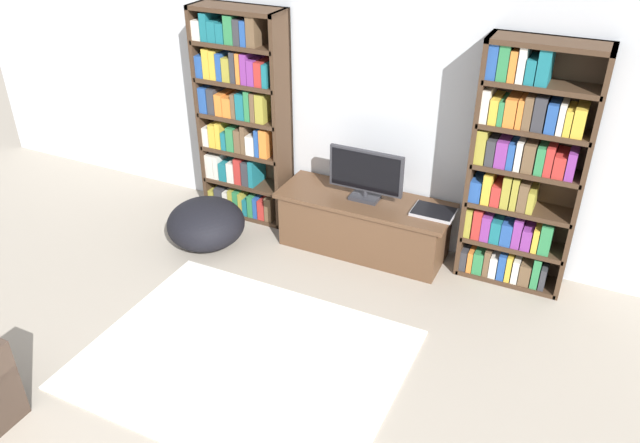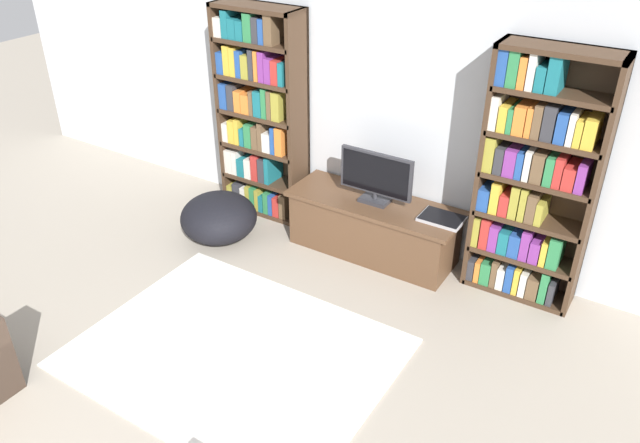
{
  "view_description": "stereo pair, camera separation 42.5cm",
  "coord_description": "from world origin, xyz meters",
  "px_view_note": "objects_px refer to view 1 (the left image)",
  "views": [
    {
      "loc": [
        1.66,
        -0.34,
        2.94
      ],
      "look_at": [
        0.01,
        3.1,
        0.7
      ],
      "focal_mm": 35.0,
      "sensor_mm": 36.0,
      "label": 1
    },
    {
      "loc": [
        2.04,
        -0.13,
        2.94
      ],
      "look_at": [
        0.01,
        3.1,
        0.7
      ],
      "focal_mm": 35.0,
      "sensor_mm": 36.0,
      "label": 2
    }
  ],
  "objects_px": {
    "bookshelf_left": "(242,117)",
    "beanbag_ottoman": "(206,224)",
    "tv_stand": "(364,224)",
    "bookshelf_right": "(522,171)",
    "laptop": "(434,212)",
    "television": "(366,174)"
  },
  "relations": [
    {
      "from": "bookshelf_left",
      "to": "beanbag_ottoman",
      "type": "distance_m",
      "value": 0.99
    },
    {
      "from": "tv_stand",
      "to": "beanbag_ottoman",
      "type": "xyz_separation_m",
      "value": [
        -1.26,
        -0.51,
        -0.04
      ]
    },
    {
      "from": "bookshelf_left",
      "to": "bookshelf_right",
      "type": "distance_m",
      "value": 2.42
    },
    {
      "from": "laptop",
      "to": "bookshelf_right",
      "type": "bearing_deg",
      "value": 11.5
    },
    {
      "from": "tv_stand",
      "to": "television",
      "type": "relative_size",
      "value": 2.33
    },
    {
      "from": "bookshelf_right",
      "to": "beanbag_ottoman",
      "type": "xyz_separation_m",
      "value": [
        -2.43,
        -0.65,
        -0.73
      ]
    },
    {
      "from": "bookshelf_left",
      "to": "bookshelf_right",
      "type": "relative_size",
      "value": 1.0
    },
    {
      "from": "bookshelf_left",
      "to": "beanbag_ottoman",
      "type": "relative_size",
      "value": 2.85
    },
    {
      "from": "bookshelf_right",
      "to": "tv_stand",
      "type": "distance_m",
      "value": 1.37
    },
    {
      "from": "bookshelf_right",
      "to": "laptop",
      "type": "distance_m",
      "value": 0.75
    },
    {
      "from": "tv_stand",
      "to": "laptop",
      "type": "bearing_deg",
      "value": 1.4
    },
    {
      "from": "beanbag_ottoman",
      "to": "television",
      "type": "bearing_deg",
      "value": 22.23
    },
    {
      "from": "bookshelf_right",
      "to": "television",
      "type": "distance_m",
      "value": 1.21
    },
    {
      "from": "television",
      "to": "laptop",
      "type": "xyz_separation_m",
      "value": [
        0.58,
        0.02,
        -0.21
      ]
    },
    {
      "from": "bookshelf_right",
      "to": "tv_stand",
      "type": "height_order",
      "value": "bookshelf_right"
    },
    {
      "from": "tv_stand",
      "to": "television",
      "type": "bearing_deg",
      "value": -90.0
    },
    {
      "from": "television",
      "to": "laptop",
      "type": "bearing_deg",
      "value": 1.48
    },
    {
      "from": "bookshelf_left",
      "to": "television",
      "type": "height_order",
      "value": "bookshelf_left"
    },
    {
      "from": "tv_stand",
      "to": "beanbag_ottoman",
      "type": "height_order",
      "value": "tv_stand"
    },
    {
      "from": "laptop",
      "to": "television",
      "type": "bearing_deg",
      "value": -178.52
    },
    {
      "from": "bookshelf_right",
      "to": "tv_stand",
      "type": "bearing_deg",
      "value": -173.44
    },
    {
      "from": "bookshelf_left",
      "to": "laptop",
      "type": "distance_m",
      "value": 1.88
    }
  ]
}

